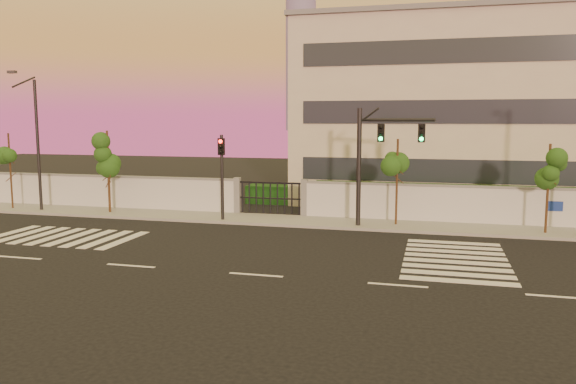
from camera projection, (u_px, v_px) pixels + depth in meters
name	position (u px, v px, depth m)	size (l,w,h in m)	color
ground	(256.00, 275.00, 20.09)	(120.00, 120.00, 0.00)	black
sidewalk	(316.00, 222.00, 30.16)	(60.00, 3.00, 0.15)	gray
perimeter_wall	(323.00, 200.00, 31.45)	(60.00, 0.36, 2.20)	silver
hedge_row	(349.00, 198.00, 33.84)	(41.00, 4.25, 1.80)	black
institutional_building	(481.00, 111.00, 38.15)	(24.40, 12.40, 12.25)	beige
distant_skyscraper	(301.00, 13.00, 297.20)	(16.00, 16.00, 118.00)	slate
road_markings	(248.00, 249.00, 24.09)	(57.00, 7.62, 0.02)	silver
street_tree_a	(10.00, 154.00, 34.08)	(1.37, 1.09, 4.73)	#382314
street_tree_b	(108.00, 165.00, 32.99)	(1.38, 1.10, 3.90)	#382314
street_tree_c	(108.00, 153.00, 32.53)	(1.57, 1.25, 4.92)	#382314
street_tree_d	(398.00, 163.00, 28.70)	(1.43, 1.14, 4.56)	#382314
street_tree_e	(549.00, 168.00, 26.54)	(1.47, 1.17, 4.41)	#382314
traffic_signal_main	(374.00, 153.00, 28.16)	(3.82, 1.14, 6.11)	black
traffic_signal_secondary	(222.00, 167.00, 30.13)	(0.37, 0.35, 4.74)	black
streetlight_west	(36.00, 138.00, 33.15)	(0.49, 1.98, 8.24)	black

